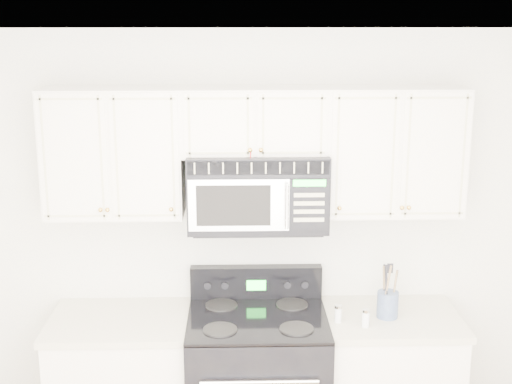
{
  "coord_description": "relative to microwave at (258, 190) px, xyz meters",
  "views": [
    {
      "loc": [
        -0.1,
        -2.51,
        2.68
      ],
      "look_at": [
        0.0,
        1.3,
        1.72
      ],
      "focal_mm": 50.0,
      "sensor_mm": 36.0,
      "label": 1
    }
  ],
  "objects": [
    {
      "name": "room",
      "position": [
        -0.02,
        -1.54,
        -0.37
      ],
      "size": [
        3.51,
        3.51,
        2.61
      ],
      "color": "olive",
      "rests_on": "ground"
    },
    {
      "name": "upper_cabinets",
      "position": [
        -0.02,
        0.04,
        0.26
      ],
      "size": [
        2.44,
        0.37,
        0.75
      ],
      "color": "white",
      "rests_on": "ground"
    },
    {
      "name": "microwave",
      "position": [
        0.0,
        0.0,
        0.0
      ],
      "size": [
        0.81,
        0.45,
        0.45
      ],
      "color": "black",
      "rests_on": "ground"
    },
    {
      "name": "utensil_crock",
      "position": [
        0.77,
        -0.13,
        -0.67
      ],
      "size": [
        0.13,
        0.13,
        0.34
      ],
      "color": "slate",
      "rests_on": "base_cabinet_right"
    },
    {
      "name": "shaker_salt",
      "position": [
        0.47,
        -0.19,
        -0.7
      ],
      "size": [
        0.04,
        0.04,
        0.11
      ],
      "color": "silver",
      "rests_on": "base_cabinet_right"
    },
    {
      "name": "shaker_pepper",
      "position": [
        0.62,
        -0.26,
        -0.7
      ],
      "size": [
        0.05,
        0.05,
        0.11
      ],
      "color": "silver",
      "rests_on": "base_cabinet_right"
    }
  ]
}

